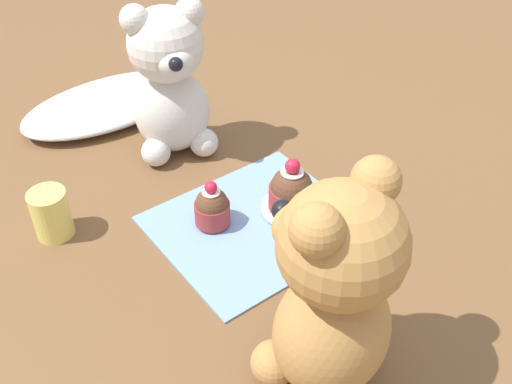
% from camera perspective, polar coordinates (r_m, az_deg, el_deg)
% --- Properties ---
extents(ground_plane, '(4.00, 4.00, 0.00)m').
position_cam_1_polar(ground_plane, '(0.79, -0.00, -3.16)').
color(ground_plane, brown).
extents(knitted_placemat, '(0.25, 0.22, 0.01)m').
position_cam_1_polar(knitted_placemat, '(0.78, -0.00, -3.00)').
color(knitted_placemat, '#7A9ED1').
rests_on(knitted_placemat, ground_plane).
extents(tulle_cloth, '(0.30, 0.16, 0.03)m').
position_cam_1_polar(tulle_cloth, '(1.03, -13.85, 8.22)').
color(tulle_cloth, silver).
rests_on(tulle_cloth, ground_plane).
extents(teddy_bear_cream, '(0.14, 0.13, 0.23)m').
position_cam_1_polar(teddy_bear_cream, '(0.87, -8.22, 10.32)').
color(teddy_bear_cream, silver).
rests_on(teddy_bear_cream, ground_plane).
extents(teddy_bear_tan, '(0.14, 0.14, 0.25)m').
position_cam_1_polar(teddy_bear_tan, '(0.55, 7.34, -9.43)').
color(teddy_bear_tan, '#B78447').
rests_on(teddy_bear_tan, ground_plane).
extents(cupcake_near_cream_bear, '(0.05, 0.05, 0.07)m').
position_cam_1_polar(cupcake_near_cream_bear, '(0.77, -4.21, -1.46)').
color(cupcake_near_cream_bear, '#993333').
rests_on(cupcake_near_cream_bear, knitted_placemat).
extents(saucer_plate, '(0.08, 0.08, 0.01)m').
position_cam_1_polar(saucer_plate, '(0.80, 3.31, -1.50)').
color(saucer_plate, white).
rests_on(saucer_plate, knitted_placemat).
extents(cupcake_near_tan_bear, '(0.06, 0.06, 0.08)m').
position_cam_1_polar(cupcake_near_tan_bear, '(0.78, 3.39, 0.13)').
color(cupcake_near_tan_bear, '#993333').
rests_on(cupcake_near_tan_bear, saucer_plate).
extents(juice_glass, '(0.05, 0.05, 0.07)m').
position_cam_1_polar(juice_glass, '(0.80, -18.93, -1.97)').
color(juice_glass, '#EADB66').
rests_on(juice_glass, ground_plane).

